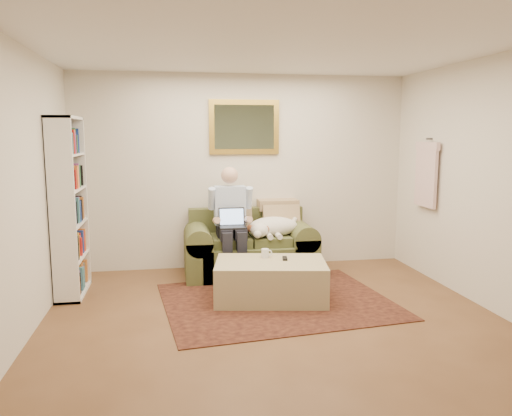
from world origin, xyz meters
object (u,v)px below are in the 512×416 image
object	(u,v)px
sleeping_dog	(273,226)
bookshelf	(69,207)
laptop	(232,222)
coffee_mug	(265,253)
sofa	(250,252)
ottoman	(271,281)
seated_man	(232,224)

from	to	relation	value
sleeping_dog	bookshelf	size ratio (longest dim) A/B	0.34
laptop	coffee_mug	xyz separation A→B (m)	(0.29, -0.65, -0.25)
sofa	laptop	xyz separation A→B (m)	(-0.25, -0.22, 0.45)
ottoman	sleeping_dog	bearing A→B (deg)	76.50
coffee_mug	bookshelf	world-z (taller)	bookshelf
sofa	bookshelf	size ratio (longest dim) A/B	0.83
laptop	sleeping_dog	world-z (taller)	laptop
seated_man	bookshelf	xyz separation A→B (m)	(-1.87, -0.29, 0.30)
sleeping_dog	coffee_mug	distance (m)	0.84
sleeping_dog	bookshelf	distance (m)	2.47
coffee_mug	seated_man	bearing A→B (deg)	111.90
seated_man	laptop	distance (m)	0.07
coffee_mug	bookshelf	xyz separation A→B (m)	(-2.16, 0.42, 0.52)
seated_man	ottoman	world-z (taller)	seated_man
ottoman	coffee_mug	bearing A→B (deg)	98.97
seated_man	laptop	world-z (taller)	seated_man
seated_man	sleeping_dog	size ratio (longest dim) A/B	2.04
sleeping_dog	ottoman	xyz separation A→B (m)	(-0.23, -0.96, -0.42)
seated_man	bookshelf	distance (m)	1.91
sleeping_dog	seated_man	bearing A→B (deg)	-172.87
sofa	laptop	distance (m)	0.56
laptop	bookshelf	size ratio (longest dim) A/B	0.16
seated_man	ottoman	bearing A→B (deg)	-70.53
sofa	seated_man	world-z (taller)	seated_man
coffee_mug	bookshelf	size ratio (longest dim) A/B	0.05
seated_man	sleeping_dog	bearing A→B (deg)	7.13
coffee_mug	bookshelf	distance (m)	2.26
seated_man	bookshelf	size ratio (longest dim) A/B	0.70
sofa	sleeping_dog	xyz separation A→B (m)	(0.30, -0.08, 0.35)
sofa	bookshelf	distance (m)	2.28
coffee_mug	sleeping_dog	bearing A→B (deg)	71.74
seated_man	coffee_mug	bearing A→B (deg)	-68.10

